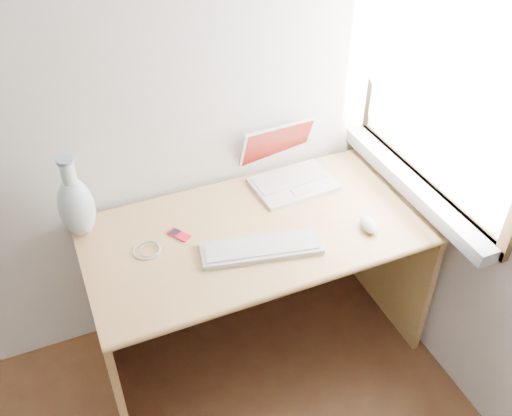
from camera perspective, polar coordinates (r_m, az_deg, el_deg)
name	(u,v)px	position (r m, az deg, el deg)	size (l,w,h in m)	color
window	(441,75)	(2.21, 18.06, 12.56)	(0.11, 0.99, 1.10)	white
desk	(250,253)	(2.44, -0.59, -4.47)	(1.36, 0.68, 0.72)	tan
laptop	(289,170)	(2.47, 3.34, 3.84)	(0.35, 0.30, 0.23)	white
external_keyboard	(261,248)	(2.14, 0.54, -4.02)	(0.47, 0.23, 0.02)	silver
mouse	(369,225)	(2.27, 11.25, -1.63)	(0.07, 0.11, 0.04)	white
ipod	(179,235)	(2.23, -7.68, -2.66)	(0.08, 0.10, 0.01)	red
cable_coil	(147,250)	(2.18, -10.87, -4.16)	(0.11, 0.11, 0.01)	silver
remote	(213,253)	(2.14, -4.35, -4.53)	(0.03, 0.08, 0.01)	silver
vase	(76,205)	(2.24, -17.56, 0.30)	(0.13, 0.13, 0.34)	white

